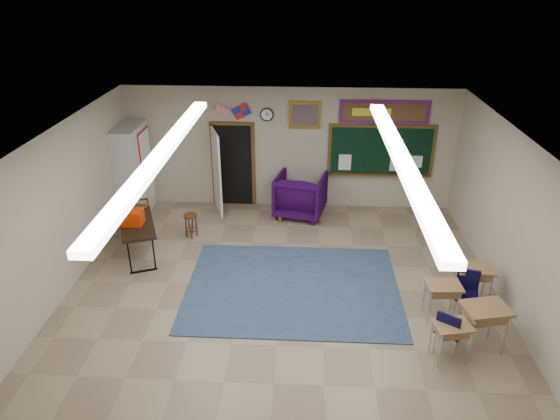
# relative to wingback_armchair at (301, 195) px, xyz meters

# --- Properties ---
(floor) EXTENTS (9.00, 9.00, 0.00)m
(floor) POSITION_rel_wingback_armchair_xyz_m (-0.29, -3.95, -0.53)
(floor) COLOR gray
(floor) RESTS_ON ground
(back_wall) EXTENTS (8.00, 0.04, 3.00)m
(back_wall) POSITION_rel_wingback_armchair_xyz_m (-0.29, 0.55, 0.97)
(back_wall) COLOR #B0A48F
(back_wall) RESTS_ON floor
(left_wall) EXTENTS (0.04, 9.00, 3.00)m
(left_wall) POSITION_rel_wingback_armchair_xyz_m (-4.29, -3.95, 0.97)
(left_wall) COLOR #B0A48F
(left_wall) RESTS_ON floor
(right_wall) EXTENTS (0.04, 9.00, 3.00)m
(right_wall) POSITION_rel_wingback_armchair_xyz_m (3.71, -3.95, 0.97)
(right_wall) COLOR #B0A48F
(right_wall) RESTS_ON floor
(ceiling) EXTENTS (8.00, 9.00, 0.04)m
(ceiling) POSITION_rel_wingback_armchair_xyz_m (-0.29, -3.95, 2.47)
(ceiling) COLOR white
(ceiling) RESTS_ON back_wall
(area_rug) EXTENTS (4.00, 3.00, 0.02)m
(area_rug) POSITION_rel_wingback_armchair_xyz_m (-0.09, -3.15, -0.52)
(area_rug) COLOR #374869
(area_rug) RESTS_ON floor
(fluorescent_strips) EXTENTS (3.86, 6.00, 0.10)m
(fluorescent_strips) POSITION_rel_wingback_armchair_xyz_m (-0.29, -3.95, 2.41)
(fluorescent_strips) COLOR white
(fluorescent_strips) RESTS_ON ceiling
(doorway) EXTENTS (1.10, 0.89, 2.16)m
(doorway) POSITION_rel_wingback_armchair_xyz_m (-1.79, 0.40, 0.53)
(doorway) COLOR black
(doorway) RESTS_ON back_wall
(chalkboard) EXTENTS (2.55, 0.14, 1.30)m
(chalkboard) POSITION_rel_wingback_armchair_xyz_m (1.91, 0.52, 0.94)
(chalkboard) COLOR #513A17
(chalkboard) RESTS_ON back_wall
(bulletin_board) EXTENTS (2.10, 0.05, 0.55)m
(bulletin_board) POSITION_rel_wingback_armchair_xyz_m (1.91, 0.52, 1.92)
(bulletin_board) COLOR #B3160F
(bulletin_board) RESTS_ON back_wall
(framed_art_print) EXTENTS (0.75, 0.05, 0.65)m
(framed_art_print) POSITION_rel_wingback_armchair_xyz_m (0.06, 0.52, 1.82)
(framed_art_print) COLOR olive
(framed_art_print) RESTS_ON back_wall
(wall_clock) EXTENTS (0.32, 0.05, 0.32)m
(wall_clock) POSITION_rel_wingback_armchair_xyz_m (-0.84, 0.52, 1.82)
(wall_clock) COLOR black
(wall_clock) RESTS_ON back_wall
(wall_flags) EXTENTS (1.16, 0.06, 0.70)m
(wall_flags) POSITION_rel_wingback_armchair_xyz_m (-1.69, 0.49, 1.95)
(wall_flags) COLOR red
(wall_flags) RESTS_ON back_wall
(storage_cabinet) EXTENTS (0.59, 1.25, 2.20)m
(storage_cabinet) POSITION_rel_wingback_armchair_xyz_m (-4.00, -0.10, 0.57)
(storage_cabinet) COLOR #BCBCB7
(storage_cabinet) RESTS_ON floor
(wingback_armchair) EXTENTS (1.35, 1.38, 1.05)m
(wingback_armchair) POSITION_rel_wingback_armchair_xyz_m (0.00, 0.00, 0.00)
(wingback_armchair) COLOR #210534
(wingback_armchair) RESTS_ON floor
(student_chair_reading) EXTENTS (0.53, 0.53, 0.90)m
(student_chair_reading) POSITION_rel_wingback_armchair_xyz_m (-0.38, 0.08, -0.08)
(student_chair_reading) COLOR black
(student_chair_reading) RESTS_ON floor
(student_chair_desk_a) EXTENTS (0.56, 0.56, 0.81)m
(student_chair_desk_a) POSITION_rel_wingback_armchair_xyz_m (2.39, -4.76, -0.12)
(student_chair_desk_a) COLOR black
(student_chair_desk_a) RESTS_ON floor
(student_chair_desk_b) EXTENTS (0.51, 0.51, 0.84)m
(student_chair_desk_b) POSITION_rel_wingback_armchair_xyz_m (2.90, -3.83, -0.11)
(student_chair_desk_b) COLOR black
(student_chair_desk_b) RESTS_ON floor
(student_desk_front_left) EXTENTS (0.61, 0.47, 0.70)m
(student_desk_front_left) POSITION_rel_wingback_armchair_xyz_m (2.47, -3.92, -0.14)
(student_desk_front_left) COLOR #9E7049
(student_desk_front_left) RESTS_ON floor
(student_desk_front_right) EXTENTS (0.66, 0.51, 0.77)m
(student_desk_front_right) POSITION_rel_wingback_armchair_xyz_m (3.11, -3.44, -0.10)
(student_desk_front_right) COLOR #9E7049
(student_desk_front_right) RESTS_ON floor
(student_desk_back_left) EXTENTS (0.62, 0.51, 0.66)m
(student_desk_back_left) POSITION_rel_wingback_armchair_xyz_m (2.37, -4.91, -0.16)
(student_desk_back_left) COLOR #9E7049
(student_desk_back_left) RESTS_ON floor
(student_desk_back_right) EXTENTS (0.77, 0.64, 0.81)m
(student_desk_back_right) POSITION_rel_wingback_armchair_xyz_m (2.92, -4.66, -0.07)
(student_desk_back_right) COLOR #9E7049
(student_desk_back_right) RESTS_ON floor
(folding_table) EXTENTS (1.30, 2.02, 1.10)m
(folding_table) POSITION_rel_wingback_armchair_xyz_m (-3.39, -1.97, -0.09)
(folding_table) COLOR black
(folding_table) RESTS_ON floor
(wooden_stool) EXTENTS (0.31, 0.31, 0.54)m
(wooden_stool) POSITION_rel_wingback_armchair_xyz_m (-2.42, -1.26, -0.24)
(wooden_stool) COLOR #442714
(wooden_stool) RESTS_ON floor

